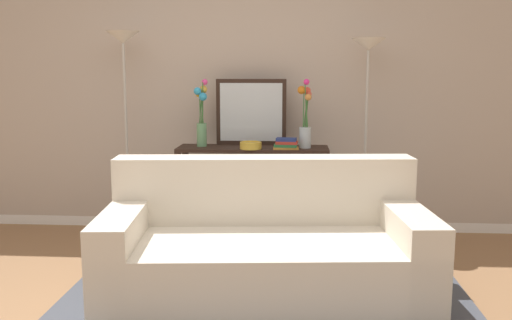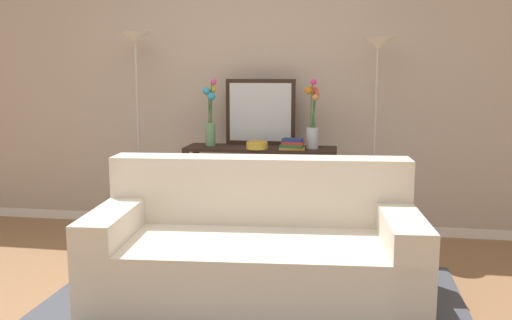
{
  "view_description": "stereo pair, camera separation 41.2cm",
  "coord_description": "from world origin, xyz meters",
  "px_view_note": "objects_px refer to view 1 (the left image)",
  "views": [
    {
      "loc": [
        0.61,
        -2.95,
        1.46
      ],
      "look_at": [
        0.32,
        1.11,
        0.81
      ],
      "focal_mm": 38.93,
      "sensor_mm": 36.0,
      "label": 1
    },
    {
      "loc": [
        1.02,
        -2.91,
        1.46
      ],
      "look_at": [
        0.32,
        1.11,
        0.81
      ],
      "focal_mm": 38.93,
      "sensor_mm": 36.0,
      "label": 2
    }
  ],
  "objects_px": {
    "floor_lamp_right": "(367,83)",
    "wall_mirror": "(251,112)",
    "console_table": "(253,176)",
    "vase_tall_flowers": "(202,115)",
    "book_stack": "(286,144)",
    "couch": "(265,250)",
    "fruit_bowl": "(251,145)",
    "book_row_under_console": "(212,232)",
    "floor_lamp_left": "(124,77)",
    "vase_short_flowers": "(305,121)"
  },
  "relations": [
    {
      "from": "floor_lamp_right",
      "to": "wall_mirror",
      "type": "relative_size",
      "value": 2.82
    },
    {
      "from": "console_table",
      "to": "floor_lamp_right",
      "type": "xyz_separation_m",
      "value": [
        0.96,
        0.03,
        0.8
      ]
    },
    {
      "from": "wall_mirror",
      "to": "vase_tall_flowers",
      "type": "relative_size",
      "value": 1.07
    },
    {
      "from": "vase_tall_flowers",
      "to": "book_stack",
      "type": "height_order",
      "value": "vase_tall_flowers"
    },
    {
      "from": "console_table",
      "to": "couch",
      "type": "bearing_deg",
      "value": -81.87
    },
    {
      "from": "wall_mirror",
      "to": "fruit_bowl",
      "type": "xyz_separation_m",
      "value": [
        0.02,
        -0.27,
        -0.26
      ]
    },
    {
      "from": "couch",
      "to": "book_row_under_console",
      "type": "xyz_separation_m",
      "value": [
        -0.54,
        1.22,
        -0.25
      ]
    },
    {
      "from": "floor_lamp_left",
      "to": "wall_mirror",
      "type": "xyz_separation_m",
      "value": [
        1.09,
        0.12,
        -0.31
      ]
    },
    {
      "from": "console_table",
      "to": "vase_tall_flowers",
      "type": "relative_size",
      "value": 2.23
    },
    {
      "from": "couch",
      "to": "wall_mirror",
      "type": "xyz_separation_m",
      "value": [
        -0.2,
        1.37,
        0.81
      ]
    },
    {
      "from": "book_stack",
      "to": "book_row_under_console",
      "type": "distance_m",
      "value": 1.04
    },
    {
      "from": "couch",
      "to": "vase_short_flowers",
      "type": "distance_m",
      "value": 1.43
    },
    {
      "from": "couch",
      "to": "floor_lamp_left",
      "type": "distance_m",
      "value": 2.11
    },
    {
      "from": "couch",
      "to": "fruit_bowl",
      "type": "bearing_deg",
      "value": 99.45
    },
    {
      "from": "fruit_bowl",
      "to": "book_stack",
      "type": "distance_m",
      "value": 0.3
    },
    {
      "from": "floor_lamp_right",
      "to": "book_row_under_console",
      "type": "bearing_deg",
      "value": -178.55
    },
    {
      "from": "vase_tall_flowers",
      "to": "book_row_under_console",
      "type": "relative_size",
      "value": 1.8
    },
    {
      "from": "wall_mirror",
      "to": "vase_short_flowers",
      "type": "height_order",
      "value": "vase_short_flowers"
    },
    {
      "from": "fruit_bowl",
      "to": "vase_tall_flowers",
      "type": "bearing_deg",
      "value": 162.99
    },
    {
      "from": "book_stack",
      "to": "floor_lamp_left",
      "type": "bearing_deg",
      "value": 174.03
    },
    {
      "from": "vase_tall_flowers",
      "to": "wall_mirror",
      "type": "bearing_deg",
      "value": 18.03
    },
    {
      "from": "couch",
      "to": "book_row_under_console",
      "type": "height_order",
      "value": "couch"
    },
    {
      "from": "floor_lamp_right",
      "to": "wall_mirror",
      "type": "distance_m",
      "value": 1.03
    },
    {
      "from": "console_table",
      "to": "floor_lamp_right",
      "type": "bearing_deg",
      "value": 2.0
    },
    {
      "from": "console_table",
      "to": "floor_lamp_right",
      "type": "relative_size",
      "value": 0.74
    },
    {
      "from": "floor_lamp_left",
      "to": "book_stack",
      "type": "xyz_separation_m",
      "value": [
        1.4,
        -0.15,
        -0.55
      ]
    },
    {
      "from": "couch",
      "to": "floor_lamp_right",
      "type": "relative_size",
      "value": 1.23
    },
    {
      "from": "wall_mirror",
      "to": "book_row_under_console",
      "type": "xyz_separation_m",
      "value": [
        -0.34,
        -0.15,
        -1.05
      ]
    },
    {
      "from": "book_row_under_console",
      "to": "floor_lamp_left",
      "type": "bearing_deg",
      "value": 177.43
    },
    {
      "from": "book_stack",
      "to": "vase_short_flowers",
      "type": "bearing_deg",
      "value": 30.04
    },
    {
      "from": "console_table",
      "to": "book_stack",
      "type": "distance_m",
      "value": 0.43
    },
    {
      "from": "floor_lamp_left",
      "to": "floor_lamp_right",
      "type": "relative_size",
      "value": 1.04
    },
    {
      "from": "book_row_under_console",
      "to": "book_stack",
      "type": "bearing_deg",
      "value": -9.82
    },
    {
      "from": "console_table",
      "to": "vase_tall_flowers",
      "type": "distance_m",
      "value": 0.69
    },
    {
      "from": "couch",
      "to": "wall_mirror",
      "type": "relative_size",
      "value": 3.47
    },
    {
      "from": "floor_lamp_right",
      "to": "vase_tall_flowers",
      "type": "relative_size",
      "value": 3.01
    },
    {
      "from": "couch",
      "to": "floor_lamp_right",
      "type": "bearing_deg",
      "value": 57.79
    },
    {
      "from": "couch",
      "to": "book_row_under_console",
      "type": "relative_size",
      "value": 6.66
    },
    {
      "from": "couch",
      "to": "vase_short_flowers",
      "type": "height_order",
      "value": "vase_short_flowers"
    },
    {
      "from": "book_row_under_console",
      "to": "console_table",
      "type": "bearing_deg",
      "value": 0.0
    },
    {
      "from": "console_table",
      "to": "book_row_under_console",
      "type": "height_order",
      "value": "console_table"
    },
    {
      "from": "wall_mirror",
      "to": "vase_short_flowers",
      "type": "xyz_separation_m",
      "value": [
        0.47,
        -0.17,
        -0.06
      ]
    },
    {
      "from": "wall_mirror",
      "to": "vase_short_flowers",
      "type": "bearing_deg",
      "value": -20.35
    },
    {
      "from": "fruit_bowl",
      "to": "console_table",
      "type": "bearing_deg",
      "value": 85.29
    },
    {
      "from": "couch",
      "to": "vase_short_flowers",
      "type": "bearing_deg",
      "value": 77.21
    },
    {
      "from": "floor_lamp_right",
      "to": "book_stack",
      "type": "height_order",
      "value": "floor_lamp_right"
    },
    {
      "from": "floor_lamp_left",
      "to": "book_stack",
      "type": "distance_m",
      "value": 1.51
    },
    {
      "from": "floor_lamp_right",
      "to": "book_stack",
      "type": "bearing_deg",
      "value": -167.74
    },
    {
      "from": "console_table",
      "to": "vase_tall_flowers",
      "type": "height_order",
      "value": "vase_tall_flowers"
    },
    {
      "from": "floor_lamp_left",
      "to": "fruit_bowl",
      "type": "bearing_deg",
      "value": -7.68
    }
  ]
}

